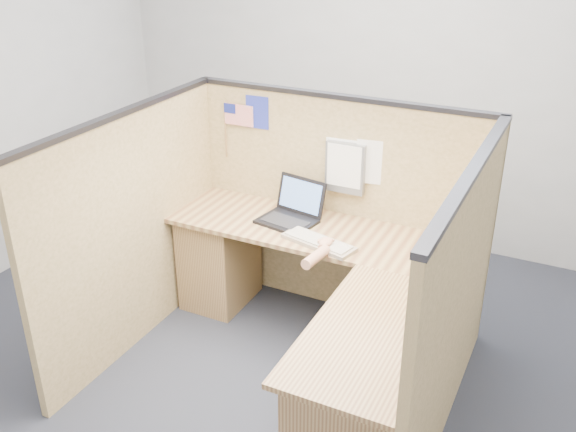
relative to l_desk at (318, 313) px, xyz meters
The scene contains 13 objects.
floor 0.52m from the l_desk, 122.80° to the right, with size 5.00×5.00×0.00m, color #21242E.
wall_back 2.22m from the l_desk, 95.35° to the left, with size 5.00×5.00×0.00m, color #A8AAAE.
cubicle_partitions 0.44m from the l_desk, 142.47° to the left, with size 2.06×1.83×1.53m.
l_desk is the anchor object (origin of this frame).
laptop 0.73m from the l_desk, 131.35° to the left, with size 0.39×0.40×0.26m.
keyboard 0.42m from the l_desk, 115.20° to the left, with size 0.50×0.27×0.03m.
mouse 0.41m from the l_desk, 102.58° to the left, with size 0.10×0.06×0.04m, color silver.
hand_forearm 0.38m from the l_desk, 116.44° to the left, with size 0.10×0.34×0.07m.
blue_poster 1.40m from the l_desk, 138.30° to the left, with size 0.17×0.00×0.22m, color #222D9F.
american_flag 1.46m from the l_desk, 144.24° to the left, with size 0.23×0.01×0.39m.
file_holder 0.95m from the l_desk, 99.96° to the left, with size 0.26×0.05×0.34m.
paper_left 1.00m from the l_desk, 102.30° to the left, with size 0.22×0.00×0.29m, color white.
paper_right 1.01m from the l_desk, 84.58° to the left, with size 0.23×0.00×0.29m, color white.
Camera 1 is at (1.43, -2.67, 2.56)m, focal length 40.00 mm.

